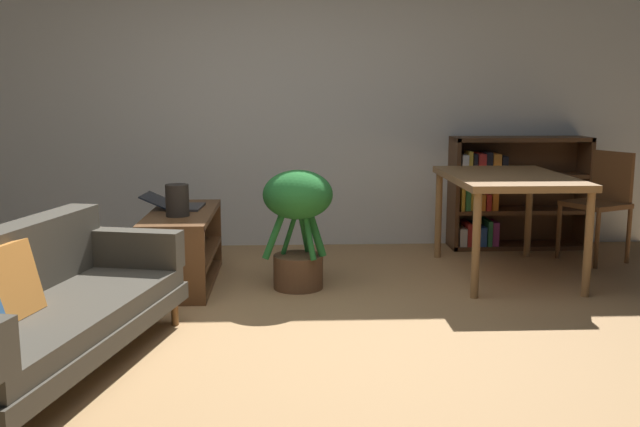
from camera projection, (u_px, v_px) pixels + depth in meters
ground_plane at (275, 347)px, 3.94m from camera, size 8.16×8.16×0.00m
back_wall_panel at (279, 97)px, 6.36m from camera, size 6.80×0.10×2.70m
fabric_couch at (33, 305)px, 3.49m from camera, size 1.12×1.94×0.72m
media_console at (183, 249)px, 5.21m from camera, size 0.46×1.17×0.54m
open_laptop at (176, 204)px, 5.31m from camera, size 0.45×0.36×0.11m
desk_speaker at (177, 200)px, 4.96m from camera, size 0.16×0.16×0.22m
potted_floor_plant at (298, 215)px, 5.03m from camera, size 0.50×0.50×0.85m
dining_table at (507, 185)px, 5.37m from camera, size 0.87×1.31×0.78m
dining_chair_near at (601, 198)px, 5.89m from camera, size 0.56×0.57×0.91m
bookshelf at (506, 193)px, 6.41m from camera, size 1.22×0.34×1.00m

